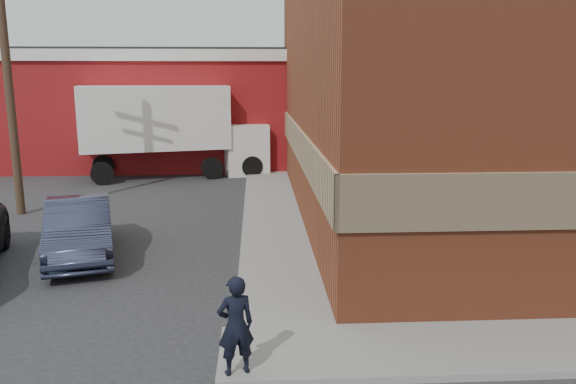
# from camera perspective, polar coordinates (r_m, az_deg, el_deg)

# --- Properties ---
(ground) EXTENTS (90.00, 90.00, 0.00)m
(ground) POSITION_cam_1_polar(r_m,az_deg,el_deg) (10.12, -3.77, -14.06)
(ground) COLOR #28282B
(ground) RESTS_ON ground
(brick_building) EXTENTS (14.25, 18.25, 9.36)m
(brick_building) POSITION_cam_1_polar(r_m,az_deg,el_deg) (19.95, 22.03, 11.75)
(brick_building) COLOR brown
(brick_building) RESTS_ON ground
(sidewalk_west) EXTENTS (1.80, 18.00, 0.12)m
(sidewalk_west) POSITION_cam_1_polar(r_m,az_deg,el_deg) (18.63, -1.72, -1.70)
(sidewalk_west) COLOR gray
(sidewalk_west) RESTS_ON ground
(warehouse) EXTENTS (16.30, 8.30, 5.60)m
(warehouse) POSITION_cam_1_polar(r_m,az_deg,el_deg) (29.79, -15.30, 8.32)
(warehouse) COLOR maroon
(warehouse) RESTS_ON ground
(utility_pole) EXTENTS (2.00, 0.26, 9.00)m
(utility_pole) POSITION_cam_1_polar(r_m,az_deg,el_deg) (19.65, -26.69, 11.56)
(utility_pole) COLOR #453122
(utility_pole) RESTS_ON ground
(man) EXTENTS (0.63, 0.51, 1.50)m
(man) POSITION_cam_1_polar(r_m,az_deg,el_deg) (8.35, -5.34, -13.34)
(man) COLOR black
(man) RESTS_ON sidewalk_south
(sedan) EXTENTS (2.60, 4.53, 1.41)m
(sedan) POSITION_cam_1_polar(r_m,az_deg,el_deg) (14.74, -20.45, -3.51)
(sedan) COLOR #303750
(sedan) RESTS_ON ground
(box_truck) EXTENTS (8.35, 4.20, 3.96)m
(box_truck) POSITION_cam_1_polar(r_m,az_deg,el_deg) (25.05, -11.59, 6.70)
(box_truck) COLOR white
(box_truck) RESTS_ON ground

